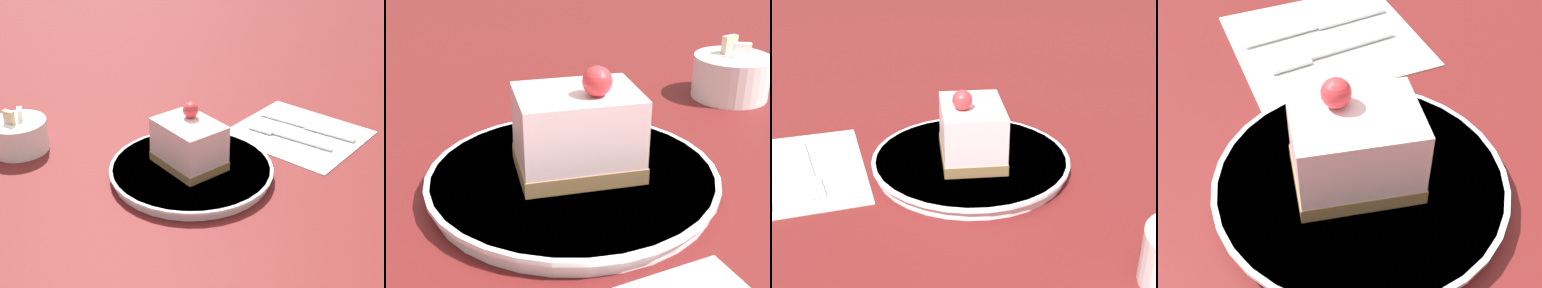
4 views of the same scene
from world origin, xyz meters
The scene contains 5 objects.
ground_plane centered at (0.00, 0.00, 0.00)m, with size 4.00×4.00×0.00m, color #5B1919.
plate centered at (-0.03, 0.02, 0.01)m, with size 0.25×0.25×0.02m.
cake_slice centered at (-0.03, 0.03, 0.05)m, with size 0.08×0.11×0.10m.
napkin centered at (0.20, 0.00, 0.00)m, with size 0.22×0.23×0.00m.
fork centered at (0.17, 0.01, 0.01)m, with size 0.05×0.15×0.00m.
Camera 3 is at (0.07, 0.61, 0.33)m, focal length 50.00 mm.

